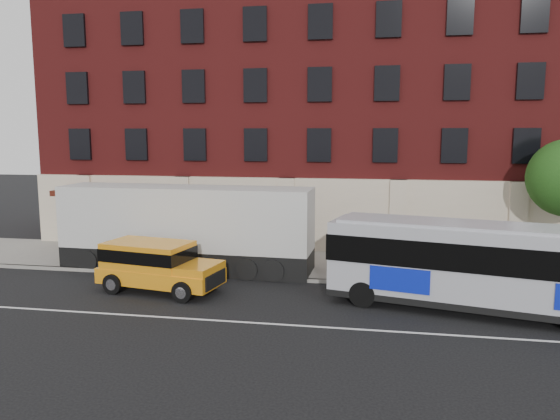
% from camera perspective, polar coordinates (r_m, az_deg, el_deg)
% --- Properties ---
extents(ground, '(120.00, 120.00, 0.00)m').
position_cam_1_polar(ground, '(18.91, -5.22, -12.26)').
color(ground, black).
rests_on(ground, ground).
extents(sidewalk, '(60.00, 6.00, 0.15)m').
position_cam_1_polar(sidewalk, '(27.30, -0.25, -5.63)').
color(sidewalk, gray).
rests_on(sidewalk, ground).
extents(kerb, '(60.00, 0.25, 0.15)m').
position_cam_1_polar(kerb, '(24.45, -1.51, -7.28)').
color(kerb, gray).
rests_on(kerb, ground).
extents(lane_line, '(60.00, 0.12, 0.01)m').
position_cam_1_polar(lane_line, '(19.36, -4.82, -11.74)').
color(lane_line, silver).
rests_on(lane_line, ground).
extents(building, '(30.00, 12.10, 15.00)m').
position_cam_1_polar(building, '(34.34, 2.12, 9.83)').
color(building, maroon).
rests_on(building, sidewalk).
extents(sign_pole, '(0.30, 0.20, 2.50)m').
position_cam_1_polar(sign_pole, '(27.22, -19.30, -3.17)').
color(sign_pole, slate).
rests_on(sign_pole, ground).
extents(city_bus, '(12.36, 5.27, 3.31)m').
position_cam_1_polar(city_bus, '(21.10, 21.92, -5.47)').
color(city_bus, '#A9AAB2').
rests_on(city_bus, ground).
extents(yellow_suv, '(5.54, 3.07, 2.06)m').
position_cam_1_polar(yellow_suv, '(23.19, -13.12, -5.52)').
color(yellow_suv, orange).
rests_on(yellow_suv, ground).
extents(shipping_container, '(12.25, 2.93, 4.06)m').
position_cam_1_polar(shipping_container, '(26.20, -9.97, -2.02)').
color(shipping_container, black).
rests_on(shipping_container, ground).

